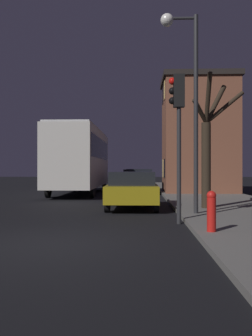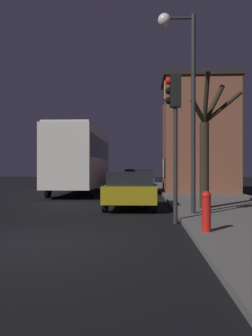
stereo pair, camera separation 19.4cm
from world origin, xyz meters
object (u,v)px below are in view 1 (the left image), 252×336
object	(u,v)px
bare_tree	(208,144)
car_far_lane	(134,177)
bus	(80,156)
car_near_lane	(132,189)
streetlamp	(185,78)
car_mid_lane	(139,180)
fire_hydrant	(211,210)
traffic_light	(178,116)

from	to	relation	value
bare_tree	car_far_lane	xyz separation A→B (m)	(-2.94, 17.65, -1.61)
bus	car_near_lane	distance (m)	9.01
streetlamp	bus	bearing A→B (deg)	115.36
bare_tree	car_mid_lane	distance (m)	10.24
streetlamp	fire_hydrant	distance (m)	5.07
bare_tree	fire_hydrant	xyz separation A→B (m)	(-0.82, -4.98, -1.78)
streetlamp	car_mid_lane	world-z (taller)	streetlamp
car_near_lane	car_mid_lane	distance (m)	9.02
streetlamp	car_mid_lane	size ratio (longest dim) A/B	1.42
bare_tree	bus	world-z (taller)	bare_tree
traffic_light	car_near_lane	xyz separation A→B (m)	(-1.33, 3.79, -2.22)
car_mid_lane	car_near_lane	bearing A→B (deg)	-91.50
car_near_lane	bare_tree	bearing A→B (deg)	-16.34
traffic_light	fire_hydrant	xyz separation A→B (m)	(0.54, -1.99, -2.35)
traffic_light	bus	bearing A→B (deg)	111.15
car_mid_lane	car_far_lane	distance (m)	7.86
streetlamp	fire_hydrant	xyz separation A→B (m)	(0.17, -3.40, -3.76)
traffic_light	car_far_lane	xyz separation A→B (m)	(-1.57, 20.65, -2.19)
car_near_lane	car_far_lane	world-z (taller)	car_far_lane
traffic_light	bus	distance (m)	12.90
car_near_lane	car_far_lane	distance (m)	16.86
traffic_light	bare_tree	xyz separation A→B (m)	(1.37, 3.00, -0.57)
car_near_lane	fire_hydrant	xyz separation A→B (m)	(1.87, -5.77, -0.14)
car_mid_lane	fire_hydrant	bearing A→B (deg)	-83.68
traffic_light	car_mid_lane	distance (m)	13.04
car_near_lane	car_mid_lane	xyz separation A→B (m)	(0.24, 9.02, 0.04)
car_far_lane	fire_hydrant	world-z (taller)	car_far_lane
car_near_lane	car_mid_lane	size ratio (longest dim) A/B	0.88
car_far_lane	car_near_lane	bearing A→B (deg)	-89.17
bare_tree	bus	size ratio (longest dim) A/B	0.48
car_mid_lane	bus	bearing A→B (deg)	-167.49
traffic_light	fire_hydrant	size ratio (longest dim) A/B	4.54
car_near_lane	fire_hydrant	size ratio (longest dim) A/B	4.30
car_mid_lane	fire_hydrant	size ratio (longest dim) A/B	4.86
car_near_lane	fire_hydrant	distance (m)	6.07
car_far_lane	bare_tree	bearing A→B (deg)	-80.55
bus	streetlamp	bearing A→B (deg)	-64.64
bare_tree	fire_hydrant	size ratio (longest dim) A/B	5.13
streetlamp	traffic_light	bearing A→B (deg)	-104.97
traffic_light	fire_hydrant	distance (m)	3.13
bus	bare_tree	bearing A→B (deg)	-56.31
streetlamp	car_mid_lane	xyz separation A→B (m)	(-1.47, 11.39, -3.58)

